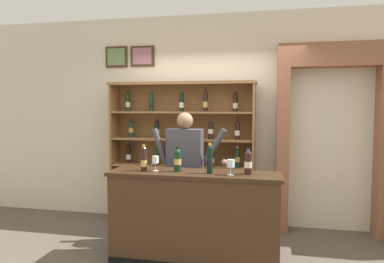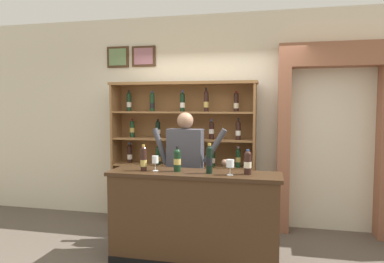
{
  "view_description": "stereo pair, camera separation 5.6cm",
  "coord_description": "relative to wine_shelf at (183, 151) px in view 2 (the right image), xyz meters",
  "views": [
    {
      "loc": [
        0.79,
        -3.74,
        1.74
      ],
      "look_at": [
        -0.08,
        0.3,
        1.43
      ],
      "focal_mm": 33.34,
      "sensor_mm": 36.0,
      "label": 1
    },
    {
      "loc": [
        0.84,
        -3.72,
        1.74
      ],
      "look_at": [
        -0.08,
        0.3,
        1.43
      ],
      "focal_mm": 33.34,
      "sensor_mm": 36.0,
      "label": 2
    }
  ],
  "objects": [
    {
      "name": "ground_plane",
      "position": [
        0.41,
        -1.19,
        -1.09
      ],
      "size": [
        14.0,
        14.0,
        0.02
      ],
      "primitive_type": "cube",
      "color": "brown"
    },
    {
      "name": "back_wall",
      "position": [
        0.41,
        0.31,
        0.44
      ],
      "size": [
        12.0,
        0.19,
        3.04
      ],
      "color": "beige",
      "rests_on": "ground"
    },
    {
      "name": "wine_shelf",
      "position": [
        0.0,
        0.0,
        0.0
      ],
      "size": [
        2.09,
        0.37,
        2.06
      ],
      "color": "olive",
      "rests_on": "ground"
    },
    {
      "name": "archway_doorway",
      "position": [
        2.03,
        0.19,
        0.36
      ],
      "size": [
        1.44,
        0.45,
        2.54
      ],
      "color": "#935B42",
      "rests_on": "ground"
    },
    {
      "name": "tasting_counter",
      "position": [
        0.42,
        -1.19,
        -0.58
      ],
      "size": [
        1.88,
        0.49,
        1.01
      ],
      "color": "#422B19",
      "rests_on": "ground"
    },
    {
      "name": "shopkeeper",
      "position": [
        0.18,
        -0.6,
        -0.06
      ],
      "size": [
        0.98,
        0.22,
        1.64
      ],
      "color": "#2D3347",
      "rests_on": "ground"
    },
    {
      "name": "tasting_bottle_super_tuscan",
      "position": [
        -0.14,
        -1.22,
        0.06
      ],
      "size": [
        0.07,
        0.07,
        0.29
      ],
      "color": "black",
      "rests_on": "tasting_counter"
    },
    {
      "name": "tasting_bottle_bianco",
      "position": [
        0.24,
        -1.18,
        0.06
      ],
      "size": [
        0.08,
        0.08,
        0.28
      ],
      "color": "black",
      "rests_on": "tasting_counter"
    },
    {
      "name": "tasting_bottle_brunello",
      "position": [
        0.6,
        -1.22,
        0.08
      ],
      "size": [
        0.07,
        0.07,
        0.32
      ],
      "color": "black",
      "rests_on": "tasting_counter"
    },
    {
      "name": "tasting_bottle_prosecco",
      "position": [
        1.0,
        -1.18,
        0.05
      ],
      "size": [
        0.08,
        0.08,
        0.26
      ],
      "color": "black",
      "rests_on": "tasting_counter"
    },
    {
      "name": "wine_glass_left",
      "position": [
        0.83,
        -1.25,
        0.04
      ],
      "size": [
        0.08,
        0.08,
        0.16
      ],
      "color": "silver",
      "rests_on": "tasting_counter"
    },
    {
      "name": "wine_glass_spare",
      "position": [
        -0.01,
        -1.21,
        0.05
      ],
      "size": [
        0.07,
        0.07,
        0.17
      ],
      "color": "silver",
      "rests_on": "tasting_counter"
    }
  ]
}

